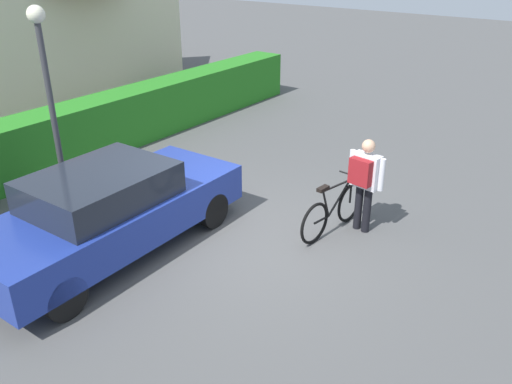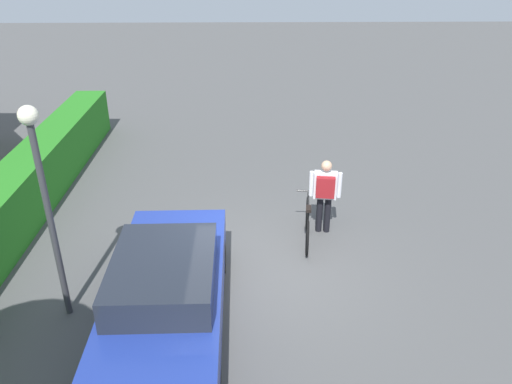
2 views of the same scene
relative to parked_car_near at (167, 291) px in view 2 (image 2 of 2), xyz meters
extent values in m
plane|color=#4D4D4D|center=(1.46, -1.46, -0.72)|extent=(60.00, 60.00, 0.00)
cube|color=navy|center=(0.03, 0.00, -0.11)|extent=(4.36, 1.75, 0.60)
cube|color=#1E232D|center=(-0.11, 0.00, 0.43)|extent=(2.05, 1.51, 0.48)
cylinder|color=black|center=(1.50, 0.77, -0.41)|extent=(0.61, 0.19, 0.60)
cylinder|color=black|center=(1.52, -0.73, -0.41)|extent=(0.61, 0.19, 0.60)
torus|color=black|center=(3.05, -2.49, -0.37)|extent=(0.70, 0.13, 0.70)
torus|color=black|center=(2.05, -2.38, -0.37)|extent=(0.70, 0.13, 0.70)
cylinder|color=black|center=(2.74, -2.46, -0.14)|extent=(0.64, 0.11, 0.53)
cylinder|color=black|center=(2.33, -2.41, -0.12)|extent=(0.24, 0.06, 0.55)
cylinder|color=black|center=(2.62, -2.45, 0.10)|extent=(0.77, 0.12, 0.09)
cylinder|color=black|center=(2.24, -2.40, -0.38)|extent=(0.38, 0.08, 0.05)
cylinder|color=black|center=(3.05, -2.49, -0.13)|extent=(0.04, 0.04, 0.48)
cube|color=black|center=(2.23, -2.40, 0.18)|extent=(0.23, 0.12, 0.06)
cylinder|color=black|center=(3.05, -2.49, 0.14)|extent=(0.08, 0.50, 0.03)
cylinder|color=black|center=(2.91, -2.72, -0.32)|extent=(0.13, 0.13, 0.79)
cylinder|color=black|center=(2.88, -2.89, -0.32)|extent=(0.13, 0.13, 0.79)
cube|color=silver|center=(2.89, -2.80, 0.35)|extent=(0.26, 0.48, 0.56)
sphere|color=tan|center=(2.89, -2.80, 0.77)|extent=(0.21, 0.21, 0.21)
cylinder|color=silver|center=(2.93, -2.53, 0.37)|extent=(0.09, 0.09, 0.53)
cylinder|color=silver|center=(2.85, -3.08, 0.37)|extent=(0.09, 0.09, 0.53)
cube|color=maroon|center=(2.74, -2.78, 0.38)|extent=(0.21, 0.39, 0.43)
cylinder|color=#38383D|center=(0.41, 1.71, 0.91)|extent=(0.10, 0.10, 3.26)
sphere|color=#F2EDCC|center=(0.41, 1.71, 2.66)|extent=(0.28, 0.28, 0.28)
camera|label=1|loc=(-4.43, -5.98, 3.68)|focal=37.25mm
camera|label=2|loc=(-6.21, -1.24, 4.83)|focal=35.60mm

